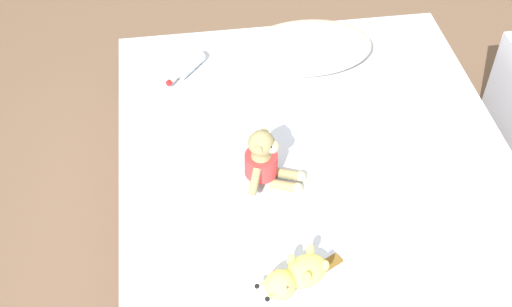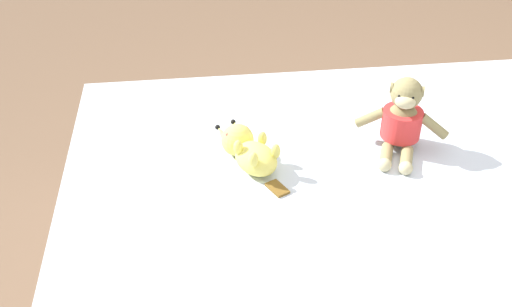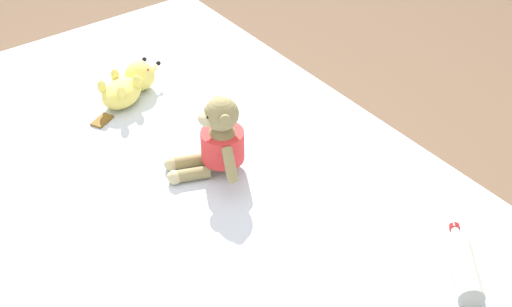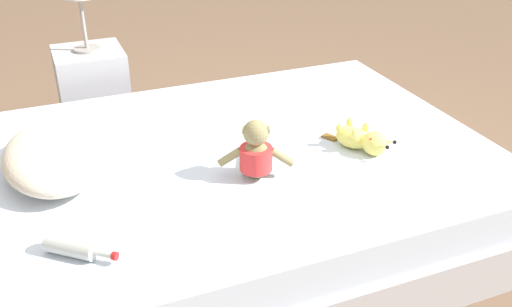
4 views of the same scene
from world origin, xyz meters
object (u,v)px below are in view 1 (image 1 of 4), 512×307
Objects in this scene: bed at (319,210)px; glass_bottle at (188,65)px; pillow at (308,47)px; plush_yellow_creature at (295,276)px; plush_monkey at (264,161)px.

glass_bottle is (-0.45, 0.71, 0.22)m from bed.
pillow is 0.53m from glass_bottle.
glass_bottle is at bearing 122.37° from bed.
pillow is at bearing 76.75° from plush_yellow_creature.
plush_yellow_creature is at bearing -86.58° from plush_monkey.
bed is at bearing -5.66° from plush_monkey.
bed is 7.46× the size of plush_monkey.
bed is 0.36m from plush_monkey.
plush_monkey is (-0.22, 0.02, 0.29)m from bed.
pillow is at bearing 0.04° from glass_bottle.
plush_monkey reaches higher than pillow.
pillow reaches higher than glass_bottle.
plush_monkey is 0.48m from plush_yellow_creature.
plush_yellow_creature is 1.19m from glass_bottle.
pillow reaches higher than bed.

